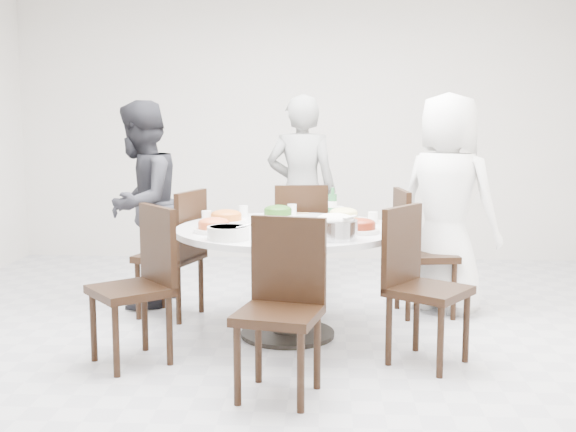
{
  "coord_description": "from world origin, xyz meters",
  "views": [
    {
      "loc": [
        0.19,
        -4.48,
        1.5
      ],
      "look_at": [
        -0.06,
        0.34,
        0.82
      ],
      "focal_mm": 45.0,
      "sensor_mm": 36.0,
      "label": 1
    }
  ],
  "objects_px": {
    "chair_s": "(278,310)",
    "diner_middle": "(302,192)",
    "soup_bowl": "(228,233)",
    "chair_sw": "(130,287)",
    "rice_bowl": "(335,229)",
    "beverage_bottle": "(333,202)",
    "chair_ne": "(426,252)",
    "chair_n": "(299,241)",
    "chair_se": "(429,287)",
    "diner_left": "(141,205)",
    "chair_nw": "(169,254)",
    "diner_right": "(447,203)",
    "dining_table": "(288,282)"
  },
  "relations": [
    {
      "from": "chair_s",
      "to": "diner_middle",
      "type": "xyz_separation_m",
      "value": [
        0.04,
        2.54,
        0.36
      ]
    },
    {
      "from": "chair_n",
      "to": "rice_bowl",
      "type": "relative_size",
      "value": 3.47
    },
    {
      "from": "chair_ne",
      "to": "diner_right",
      "type": "bearing_deg",
      "value": -62.51
    },
    {
      "from": "dining_table",
      "to": "diner_left",
      "type": "distance_m",
      "value": 1.46
    },
    {
      "from": "chair_ne",
      "to": "chair_s",
      "type": "relative_size",
      "value": 1.0
    },
    {
      "from": "chair_n",
      "to": "diner_right",
      "type": "xyz_separation_m",
      "value": [
        1.14,
        -0.34,
        0.36
      ]
    },
    {
      "from": "chair_se",
      "to": "soup_bowl",
      "type": "bearing_deg",
      "value": 124.05
    },
    {
      "from": "chair_n",
      "to": "chair_nw",
      "type": "bearing_deg",
      "value": 25.03
    },
    {
      "from": "diner_middle",
      "to": "rice_bowl",
      "type": "bearing_deg",
      "value": 102.91
    },
    {
      "from": "rice_bowl",
      "to": "chair_n",
      "type": "bearing_deg",
      "value": 100.43
    },
    {
      "from": "chair_n",
      "to": "beverage_bottle",
      "type": "height_order",
      "value": "beverage_bottle"
    },
    {
      "from": "chair_nw",
      "to": "chair_ne",
      "type": "bearing_deg",
      "value": 112.77
    },
    {
      "from": "chair_ne",
      "to": "chair_n",
      "type": "relative_size",
      "value": 1.0
    },
    {
      "from": "rice_bowl",
      "to": "soup_bowl",
      "type": "relative_size",
      "value": 1.08
    },
    {
      "from": "chair_nw",
      "to": "diner_right",
      "type": "relative_size",
      "value": 0.57
    },
    {
      "from": "dining_table",
      "to": "rice_bowl",
      "type": "height_order",
      "value": "rice_bowl"
    },
    {
      "from": "diner_middle",
      "to": "soup_bowl",
      "type": "distance_m",
      "value": 1.98
    },
    {
      "from": "diner_right",
      "to": "rice_bowl",
      "type": "xyz_separation_m",
      "value": [
        -0.86,
        -1.15,
        -0.02
      ]
    },
    {
      "from": "chair_se",
      "to": "chair_s",
      "type": "bearing_deg",
      "value": 158.71
    },
    {
      "from": "chair_se",
      "to": "diner_left",
      "type": "xyz_separation_m",
      "value": [
        -2.06,
        1.25,
        0.33
      ]
    },
    {
      "from": "chair_s",
      "to": "soup_bowl",
      "type": "height_order",
      "value": "chair_s"
    },
    {
      "from": "diner_middle",
      "to": "diner_left",
      "type": "bearing_deg",
      "value": 35.58
    },
    {
      "from": "chair_s",
      "to": "soup_bowl",
      "type": "distance_m",
      "value": 0.76
    },
    {
      "from": "chair_ne",
      "to": "soup_bowl",
      "type": "bearing_deg",
      "value": 120.93
    },
    {
      "from": "diner_middle",
      "to": "beverage_bottle",
      "type": "xyz_separation_m",
      "value": [
        0.26,
        -0.95,
        0.02
      ]
    },
    {
      "from": "rice_bowl",
      "to": "diner_left",
      "type": "bearing_deg",
      "value": 141.78
    },
    {
      "from": "diner_middle",
      "to": "chair_n",
      "type": "bearing_deg",
      "value": 93.75
    },
    {
      "from": "chair_nw",
      "to": "beverage_bottle",
      "type": "xyz_separation_m",
      "value": [
        1.21,
        0.07,
        0.38
      ]
    },
    {
      "from": "chair_sw",
      "to": "beverage_bottle",
      "type": "relative_size",
      "value": 4.35
    },
    {
      "from": "beverage_bottle",
      "to": "chair_se",
      "type": "bearing_deg",
      "value": -61.04
    },
    {
      "from": "chair_s",
      "to": "diner_middle",
      "type": "height_order",
      "value": "diner_middle"
    },
    {
      "from": "chair_nw",
      "to": "diner_middle",
      "type": "relative_size",
      "value": 0.57
    },
    {
      "from": "chair_se",
      "to": "beverage_bottle",
      "type": "height_order",
      "value": "beverage_bottle"
    },
    {
      "from": "soup_bowl",
      "to": "beverage_bottle",
      "type": "relative_size",
      "value": 1.16
    },
    {
      "from": "diner_right",
      "to": "diner_middle",
      "type": "height_order",
      "value": "diner_middle"
    },
    {
      "from": "chair_sw",
      "to": "soup_bowl",
      "type": "bearing_deg",
      "value": 61.84
    },
    {
      "from": "chair_se",
      "to": "beverage_bottle",
      "type": "bearing_deg",
      "value": 64.53
    },
    {
      "from": "chair_ne",
      "to": "soup_bowl",
      "type": "relative_size",
      "value": 3.74
    },
    {
      "from": "soup_bowl",
      "to": "diner_middle",
      "type": "bearing_deg",
      "value": 78.96
    },
    {
      "from": "chair_nw",
      "to": "soup_bowl",
      "type": "xyz_separation_m",
      "value": [
        0.57,
        -0.93,
        0.31
      ]
    },
    {
      "from": "chair_n",
      "to": "diner_left",
      "type": "bearing_deg",
      "value": 6.79
    },
    {
      "from": "beverage_bottle",
      "to": "chair_n",
      "type": "bearing_deg",
      "value": 116.58
    },
    {
      "from": "chair_s",
      "to": "rice_bowl",
      "type": "bearing_deg",
      "value": 77.91
    },
    {
      "from": "beverage_bottle",
      "to": "diner_middle",
      "type": "bearing_deg",
      "value": 105.39
    },
    {
      "from": "chair_se",
      "to": "soup_bowl",
      "type": "xyz_separation_m",
      "value": [
        -1.21,
        0.03,
        0.31
      ]
    },
    {
      "from": "diner_middle",
      "to": "diner_left",
      "type": "relative_size",
      "value": 1.04
    },
    {
      "from": "chair_se",
      "to": "diner_middle",
      "type": "bearing_deg",
      "value": 58.36
    },
    {
      "from": "chair_nw",
      "to": "diner_left",
      "type": "xyz_separation_m",
      "value": [
        -0.28,
        0.29,
        0.33
      ]
    },
    {
      "from": "chair_ne",
      "to": "chair_n",
      "type": "height_order",
      "value": "same"
    },
    {
      "from": "chair_se",
      "to": "diner_right",
      "type": "relative_size",
      "value": 0.57
    }
  ]
}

